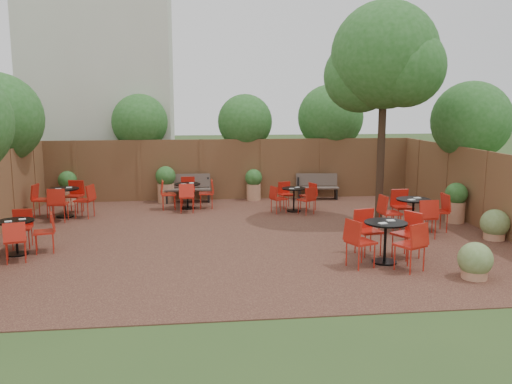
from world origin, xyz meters
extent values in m
plane|color=#354F23|center=(0.00, 0.00, 0.00)|extent=(80.00, 80.00, 0.00)
cube|color=#3B1E18|center=(0.00, 0.00, 0.01)|extent=(12.00, 10.00, 0.02)
cube|color=#54331F|center=(0.00, 5.00, 1.00)|extent=(12.00, 0.08, 2.00)
cube|color=#54331F|center=(6.00, 0.00, 1.00)|extent=(0.08, 10.00, 2.00)
cube|color=beige|center=(-4.50, 8.00, 4.00)|extent=(5.00, 4.00, 8.00)
sphere|color=#23581C|center=(-3.00, 5.70, 2.55)|extent=(1.84, 1.84, 1.84)
sphere|color=#23581C|center=(0.50, 5.60, 2.55)|extent=(1.84, 1.84, 1.84)
sphere|color=#23581C|center=(3.50, 5.80, 2.68)|extent=(2.26, 2.26, 2.26)
sphere|color=#23581C|center=(6.60, 2.00, 2.67)|extent=(2.24, 2.24, 2.24)
cylinder|color=black|center=(3.64, 1.08, 2.32)|extent=(0.26, 0.26, 4.59)
sphere|color=#23581C|center=(3.64, 1.08, 4.38)|extent=(2.74, 2.74, 2.74)
sphere|color=#23581C|center=(3.14, 1.48, 3.88)|extent=(1.92, 1.92, 1.92)
sphere|color=#23581C|center=(4.04, 0.68, 4.06)|extent=(2.00, 2.00, 2.00)
cube|color=brown|center=(-1.46, 4.55, 0.44)|extent=(1.46, 0.45, 0.05)
cube|color=brown|center=(-1.46, 4.74, 0.70)|extent=(1.46, 0.12, 0.44)
cube|color=black|center=(-2.12, 4.55, 0.21)|extent=(0.06, 0.44, 0.39)
cube|color=black|center=(-0.80, 4.55, 0.21)|extent=(0.06, 0.44, 0.39)
cube|color=brown|center=(2.80, 4.55, 0.41)|extent=(1.40, 0.55, 0.05)
cube|color=brown|center=(2.80, 4.73, 0.66)|extent=(1.37, 0.24, 0.41)
cube|color=black|center=(2.18, 4.55, 0.20)|extent=(0.10, 0.41, 0.36)
cube|color=black|center=(3.42, 4.55, 0.20)|extent=(0.10, 0.41, 0.36)
cylinder|color=black|center=(1.65, 2.74, 0.03)|extent=(0.41, 0.41, 0.03)
cylinder|color=black|center=(1.65, 2.74, 0.36)|extent=(0.05, 0.05, 0.65)
cylinder|color=black|center=(1.65, 2.74, 0.70)|extent=(0.71, 0.71, 0.03)
cube|color=white|center=(1.76, 2.81, 0.72)|extent=(0.16, 0.14, 0.01)
cube|color=white|center=(1.55, 2.62, 0.72)|extent=(0.16, 0.14, 0.01)
cylinder|color=black|center=(-5.00, -1.02, 0.03)|extent=(0.44, 0.44, 0.03)
cylinder|color=black|center=(-5.00, -1.02, 0.39)|extent=(0.05, 0.05, 0.69)
cylinder|color=black|center=(-5.00, -1.02, 0.74)|extent=(0.75, 0.75, 0.03)
cube|color=white|center=(-4.88, -0.94, 0.77)|extent=(0.16, 0.13, 0.01)
cube|color=white|center=(-5.10, -1.14, 0.77)|extent=(0.16, 0.13, 0.01)
cylinder|color=black|center=(-4.87, 2.74, 0.04)|extent=(0.48, 0.48, 0.03)
cylinder|color=black|center=(-4.87, 2.74, 0.42)|extent=(0.05, 0.05, 0.76)
cylinder|color=black|center=(-4.87, 2.74, 0.81)|extent=(0.83, 0.83, 0.03)
cube|color=white|center=(-4.74, 2.82, 0.84)|extent=(0.17, 0.13, 0.02)
cube|color=white|center=(-4.98, 2.60, 0.84)|extent=(0.17, 0.13, 0.02)
cylinder|color=black|center=(-1.46, 3.52, 0.04)|extent=(0.45, 0.45, 0.03)
cylinder|color=black|center=(-1.46, 3.52, 0.40)|extent=(0.05, 0.05, 0.71)
cylinder|color=black|center=(-1.46, 3.52, 0.76)|extent=(0.78, 0.78, 0.03)
cube|color=white|center=(-1.34, 3.60, 0.79)|extent=(0.15, 0.12, 0.02)
cube|color=white|center=(-1.56, 3.40, 0.79)|extent=(0.15, 0.12, 0.02)
cylinder|color=black|center=(2.49, -2.49, 0.04)|extent=(0.49, 0.49, 0.03)
cylinder|color=black|center=(2.49, -2.49, 0.43)|extent=(0.06, 0.06, 0.78)
cylinder|color=black|center=(2.49, -2.49, 0.84)|extent=(0.85, 0.85, 0.03)
cube|color=white|center=(2.63, -2.40, 0.86)|extent=(0.19, 0.16, 0.02)
cube|color=white|center=(2.38, -2.62, 0.86)|extent=(0.19, 0.16, 0.02)
cylinder|color=black|center=(4.10, -0.08, 0.04)|extent=(0.49, 0.49, 0.03)
cylinder|color=black|center=(4.10, -0.08, 0.43)|extent=(0.06, 0.06, 0.78)
cylinder|color=black|center=(4.10, -0.08, 0.83)|extent=(0.84, 0.84, 0.03)
cube|color=white|center=(4.23, 0.01, 0.85)|extent=(0.17, 0.13, 0.02)
cube|color=white|center=(3.99, -0.21, 0.85)|extent=(0.17, 0.13, 0.02)
cylinder|color=#B17A58|center=(-2.15, 4.64, 0.32)|extent=(0.53, 0.53, 0.61)
sphere|color=#23581C|center=(-2.15, 4.64, 0.87)|extent=(0.64, 0.64, 0.64)
cylinder|color=#B17A58|center=(0.68, 4.70, 0.29)|extent=(0.46, 0.46, 0.53)
sphere|color=#23581C|center=(0.68, 4.70, 0.76)|extent=(0.56, 0.56, 0.56)
cylinder|color=#B17A58|center=(-5.20, 4.70, 0.29)|extent=(0.48, 0.48, 0.55)
sphere|color=#23581C|center=(-5.20, 4.70, 0.78)|extent=(0.57, 0.57, 0.57)
cylinder|color=#B17A58|center=(5.65, 0.77, 0.30)|extent=(0.49, 0.49, 0.56)
sphere|color=#23581C|center=(5.65, 0.77, 0.80)|extent=(0.59, 0.59, 0.59)
cylinder|color=#B17A58|center=(3.78, -3.63, 0.12)|extent=(0.46, 0.46, 0.21)
sphere|color=olive|center=(3.78, -3.63, 0.38)|extent=(0.62, 0.62, 0.62)
cylinder|color=#B17A58|center=(5.70, -1.03, 0.13)|extent=(0.48, 0.48, 0.22)
sphere|color=olive|center=(5.70, -1.03, 0.40)|extent=(0.66, 0.66, 0.66)
camera|label=1|loc=(-1.30, -12.42, 3.20)|focal=37.42mm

